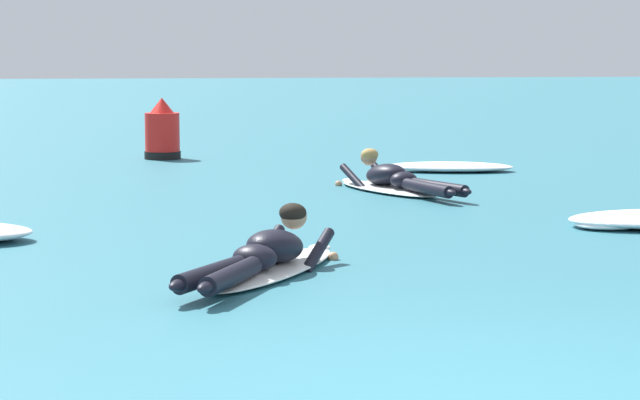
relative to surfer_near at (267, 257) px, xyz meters
The scene contains 5 objects.
ground_plane 6.39m from the surfer_near, 82.97° to the left, with size 120.00×120.00×0.00m, color #2D6B7A.
surfer_near is the anchor object (origin of this frame).
surfer_far 5.50m from the surfer_near, 67.84° to the left, with size 1.28×2.49×0.54m.
whitewater_back 8.19m from the surfer_near, 65.64° to the left, with size 1.94×1.15×0.13m.
channel_marker_buoy 10.07m from the surfer_near, 93.16° to the left, with size 0.57×0.57×0.96m.
Camera 1 is at (-1.73, -5.20, 1.68)m, focal length 67.38 mm.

